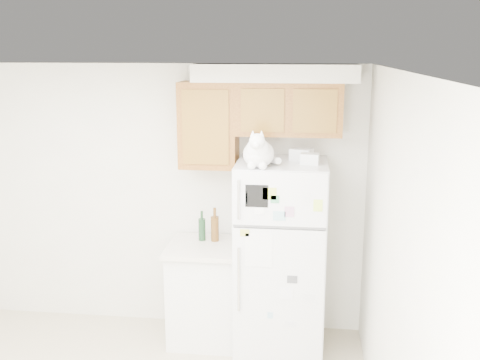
% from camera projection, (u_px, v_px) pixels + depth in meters
% --- Properties ---
extents(room_shell, '(3.84, 4.04, 2.52)m').
position_uv_depth(room_shell, '(106.00, 205.00, 3.50)').
color(room_shell, silver).
rests_on(room_shell, ground_plane).
extents(refrigerator, '(0.76, 0.78, 1.70)m').
position_uv_depth(refrigerator, '(281.00, 258.00, 4.88)').
color(refrigerator, white).
rests_on(refrigerator, ground_plane).
extents(base_counter, '(0.64, 0.64, 0.92)m').
position_uv_depth(base_counter, '(205.00, 292.00, 5.12)').
color(base_counter, white).
rests_on(base_counter, ground_plane).
extents(cat, '(0.31, 0.45, 0.32)m').
position_uv_depth(cat, '(259.00, 153.00, 4.47)').
color(cat, white).
rests_on(cat, refrigerator).
extents(storage_box_back, '(0.21, 0.18, 0.10)m').
position_uv_depth(storage_box_back, '(301.00, 155.00, 4.76)').
color(storage_box_back, white).
rests_on(storage_box_back, refrigerator).
extents(storage_box_front, '(0.16, 0.13, 0.09)m').
position_uv_depth(storage_box_front, '(310.00, 159.00, 4.60)').
color(storage_box_front, white).
rests_on(storage_box_front, refrigerator).
extents(bottle_green, '(0.06, 0.06, 0.28)m').
position_uv_depth(bottle_green, '(202.00, 226.00, 5.10)').
color(bottle_green, '#19381E').
rests_on(bottle_green, base_counter).
extents(bottle_amber, '(0.07, 0.07, 0.31)m').
position_uv_depth(bottle_amber, '(215.00, 224.00, 5.07)').
color(bottle_amber, '#593814').
rests_on(bottle_amber, base_counter).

